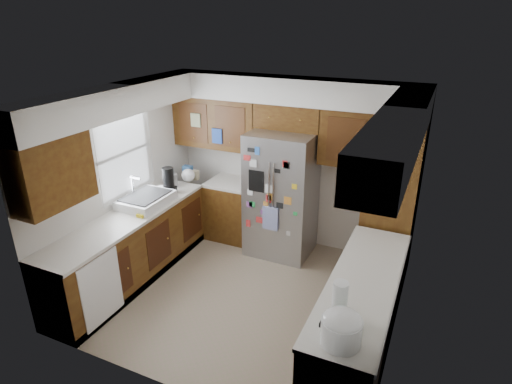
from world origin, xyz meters
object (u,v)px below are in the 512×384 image
fridge (281,194)px  rice_cooker (342,327)px  pantry (391,203)px  paper_towel (340,297)px

fridge → rice_cooker: bearing=-59.9°
pantry → paper_towel: bearing=-92.7°
paper_towel → rice_cooker: bearing=-73.8°
pantry → rice_cooker: bearing=-90.0°
pantry → fridge: (-1.50, 0.05, -0.17)m
pantry → paper_towel: pantry is taller
rice_cooker → paper_towel: bearing=106.2°
rice_cooker → paper_towel: 0.37m
pantry → paper_towel: (-0.10, -2.17, -0.01)m
rice_cooker → paper_towel: (-0.10, 0.36, 0.00)m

